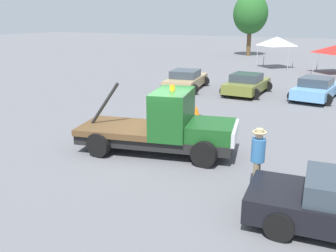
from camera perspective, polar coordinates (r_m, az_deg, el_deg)
ground_plane at (r=13.86m, az=-1.85°, el=-3.90°), size 160.00×160.00×0.00m
tow_truck at (r=13.46m, az=-0.42°, el=-0.16°), size 6.02×3.22×2.51m
person_near_truck at (r=10.87m, az=13.55°, el=-4.18°), size 0.40×0.40×1.82m
parked_car_tan at (r=25.55m, az=2.76°, el=7.04°), size 2.98×5.03×1.34m
parked_car_olive at (r=24.45m, az=11.92°, el=6.28°), size 2.63×4.30×1.34m
parked_car_skyblue at (r=24.13m, az=21.65°, el=5.34°), size 2.86×4.75×1.34m
canopy_tent_white at (r=37.48m, az=16.23°, el=12.28°), size 2.90×2.90×2.93m
canopy_tent_red at (r=35.66m, az=24.26°, el=10.64°), size 3.13×3.13×2.44m
tree_left at (r=48.87m, az=12.46°, el=16.35°), size 4.22×4.22×7.54m
traffic_cone at (r=18.70m, az=4.34°, el=2.28°), size 0.40×0.40×0.55m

